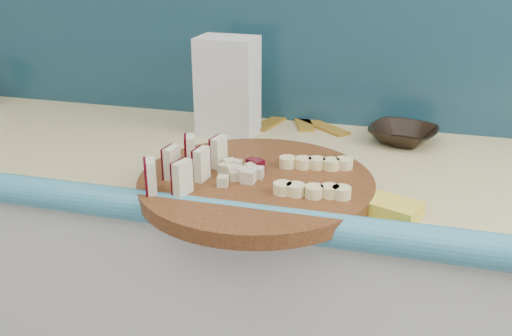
% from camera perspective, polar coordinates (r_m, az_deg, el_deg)
% --- Properties ---
extents(kitchen_counter, '(2.20, 0.63, 0.91)m').
position_cam_1_polar(kitchen_counter, '(1.55, -6.96, -13.95)').
color(kitchen_counter, silver).
rests_on(kitchen_counter, ground).
extents(backsplash, '(2.20, 0.02, 0.50)m').
position_cam_1_polar(backsplash, '(1.53, -4.07, 14.48)').
color(backsplash, teal).
rests_on(backsplash, kitchen_counter).
extents(cutting_board, '(0.51, 0.51, 0.03)m').
position_cam_1_polar(cutting_board, '(1.09, 0.00, -1.65)').
color(cutting_board, '#3F1D0D').
rests_on(cutting_board, kitchen_counter).
extents(apple_wedges, '(0.10, 0.19, 0.06)m').
position_cam_1_polar(apple_wedges, '(1.08, -7.02, 0.46)').
color(apple_wedges, beige).
rests_on(apple_wedges, cutting_board).
extents(apple_chunks, '(0.06, 0.07, 0.02)m').
position_cam_1_polar(apple_chunks, '(1.09, -1.52, -0.34)').
color(apple_chunks, beige).
rests_on(apple_chunks, cutting_board).
extents(banana_slices, '(0.16, 0.18, 0.02)m').
position_cam_1_polar(banana_slices, '(1.08, 5.84, -0.80)').
color(banana_slices, '#F2DE94').
rests_on(banana_slices, cutting_board).
extents(brown_bowl, '(0.19, 0.19, 0.04)m').
position_cam_1_polar(brown_bowl, '(1.39, 14.47, 3.22)').
color(brown_bowl, black).
rests_on(brown_bowl, kitchen_counter).
extents(flour_bag, '(0.14, 0.10, 0.24)m').
position_cam_1_polar(flour_bag, '(1.38, -2.84, 8.11)').
color(flour_bag, silver).
rests_on(flour_bag, kitchen_counter).
extents(sponge, '(0.11, 0.09, 0.03)m').
position_cam_1_polar(sponge, '(1.03, 13.53, -4.00)').
color(sponge, yellow).
rests_on(sponge, kitchen_counter).
extents(banana_peel, '(0.25, 0.21, 0.01)m').
position_cam_1_polar(banana_peel, '(1.50, 4.34, 4.63)').
color(banana_peel, '#B88923').
rests_on(banana_peel, kitchen_counter).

